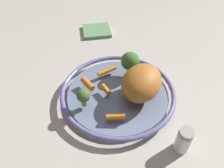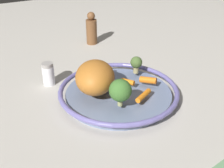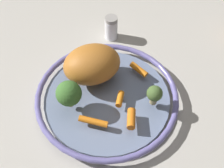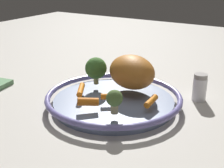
{
  "view_description": "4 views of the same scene",
  "coord_description": "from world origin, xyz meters",
  "px_view_note": "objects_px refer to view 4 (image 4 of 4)",
  "views": [
    {
      "loc": [
        -0.45,
        0.02,
        0.49
      ],
      "look_at": [
        -0.01,
        0.02,
        0.06
      ],
      "focal_mm": 33.41,
      "sensor_mm": 36.0,
      "label": 1
    },
    {
      "loc": [
        0.65,
        -0.36,
        0.47
      ],
      "look_at": [
        -0.0,
        -0.02,
        0.05
      ],
      "focal_mm": 47.37,
      "sensor_mm": 36.0,
      "label": 2
    },
    {
      "loc": [
        0.3,
        0.31,
        0.64
      ],
      "look_at": [
        -0.02,
        -0.0,
        0.06
      ],
      "focal_mm": 48.68,
      "sensor_mm": 36.0,
      "label": 3
    },
    {
      "loc": [
        -0.4,
        0.66,
        0.35
      ],
      "look_at": [
        0.01,
        -0.0,
        0.06
      ],
      "focal_mm": 51.78,
      "sensor_mm": 36.0,
      "label": 4
    }
  ],
  "objects_px": {
    "baby_carrot_right": "(88,102)",
    "roast_chicken_piece": "(132,72)",
    "serving_bowl": "(114,100)",
    "baby_carrot_back": "(109,97)",
    "broccoli_floret_large": "(114,99)",
    "broccoli_floret_mid": "(96,68)",
    "salt_shaker": "(200,87)",
    "baby_carrot_left": "(81,90)",
    "baby_carrot_center": "(151,101)"
  },
  "relations": [
    {
      "from": "baby_carrot_center",
      "to": "broccoli_floret_mid",
      "type": "xyz_separation_m",
      "value": [
        0.19,
        -0.05,
        0.04
      ]
    },
    {
      "from": "baby_carrot_center",
      "to": "roast_chicken_piece",
      "type": "bearing_deg",
      "value": -38.69
    },
    {
      "from": "serving_bowl",
      "to": "baby_carrot_right",
      "type": "xyz_separation_m",
      "value": [
        0.01,
        0.09,
        0.03
      ]
    },
    {
      "from": "serving_bowl",
      "to": "broccoli_floret_mid",
      "type": "xyz_separation_m",
      "value": [
        0.08,
        -0.04,
        0.06
      ]
    },
    {
      "from": "roast_chicken_piece",
      "to": "broccoli_floret_large",
      "type": "distance_m",
      "value": 0.17
    },
    {
      "from": "broccoli_floret_large",
      "to": "broccoli_floret_mid",
      "type": "bearing_deg",
      "value": -43.79
    },
    {
      "from": "baby_carrot_right",
      "to": "broccoli_floret_large",
      "type": "bearing_deg",
      "value": 177.67
    },
    {
      "from": "salt_shaker",
      "to": "roast_chicken_piece",
      "type": "bearing_deg",
      "value": 29.51
    },
    {
      "from": "broccoli_floret_mid",
      "to": "salt_shaker",
      "type": "distance_m",
      "value": 0.29
    },
    {
      "from": "baby_carrot_back",
      "to": "baby_carrot_center",
      "type": "bearing_deg",
      "value": -164.2
    },
    {
      "from": "serving_bowl",
      "to": "baby_carrot_right",
      "type": "height_order",
      "value": "baby_carrot_right"
    },
    {
      "from": "serving_bowl",
      "to": "roast_chicken_piece",
      "type": "relative_size",
      "value": 2.49
    },
    {
      "from": "baby_carrot_back",
      "to": "broccoli_floret_large",
      "type": "distance_m",
      "value": 0.08
    },
    {
      "from": "broccoli_floret_mid",
      "to": "broccoli_floret_large",
      "type": "bearing_deg",
      "value": 136.21
    },
    {
      "from": "baby_carrot_left",
      "to": "broccoli_floret_mid",
      "type": "relative_size",
      "value": 0.88
    },
    {
      "from": "baby_carrot_back",
      "to": "broccoli_floret_mid",
      "type": "bearing_deg",
      "value": -40.19
    },
    {
      "from": "baby_carrot_center",
      "to": "broccoli_floret_large",
      "type": "xyz_separation_m",
      "value": [
        0.05,
        0.09,
        0.03
      ]
    },
    {
      "from": "serving_bowl",
      "to": "salt_shaker",
      "type": "height_order",
      "value": "salt_shaker"
    },
    {
      "from": "serving_bowl",
      "to": "baby_carrot_center",
      "type": "bearing_deg",
      "value": 176.08
    },
    {
      "from": "baby_carrot_right",
      "to": "baby_carrot_center",
      "type": "xyz_separation_m",
      "value": [
        -0.12,
        -0.09,
        -0.0
      ]
    },
    {
      "from": "baby_carrot_center",
      "to": "baby_carrot_back",
      "type": "xyz_separation_m",
      "value": [
        0.1,
        0.03,
        -0.0
      ]
    },
    {
      "from": "broccoli_floret_mid",
      "to": "baby_carrot_center",
      "type": "bearing_deg",
      "value": 166.05
    },
    {
      "from": "roast_chicken_piece",
      "to": "baby_carrot_right",
      "type": "xyz_separation_m",
      "value": [
        0.03,
        0.16,
        -0.03
      ]
    },
    {
      "from": "roast_chicken_piece",
      "to": "serving_bowl",
      "type": "bearing_deg",
      "value": 76.3
    },
    {
      "from": "serving_bowl",
      "to": "baby_carrot_center",
      "type": "distance_m",
      "value": 0.11
    },
    {
      "from": "baby_carrot_left",
      "to": "serving_bowl",
      "type": "bearing_deg",
      "value": -156.07
    },
    {
      "from": "baby_carrot_left",
      "to": "broccoli_floret_mid",
      "type": "bearing_deg",
      "value": -88.0
    },
    {
      "from": "baby_carrot_left",
      "to": "baby_carrot_right",
      "type": "bearing_deg",
      "value": 137.94
    },
    {
      "from": "roast_chicken_piece",
      "to": "baby_carrot_back",
      "type": "distance_m",
      "value": 0.11
    },
    {
      "from": "broccoli_floret_mid",
      "to": "roast_chicken_piece",
      "type": "bearing_deg",
      "value": -164.55
    },
    {
      "from": "serving_bowl",
      "to": "baby_carrot_center",
      "type": "relative_size",
      "value": 6.99
    },
    {
      "from": "roast_chicken_piece",
      "to": "baby_carrot_left",
      "type": "xyz_separation_m",
      "value": [
        0.09,
        0.1,
        -0.04
      ]
    },
    {
      "from": "baby_carrot_left",
      "to": "broccoli_floret_large",
      "type": "bearing_deg",
      "value": 156.31
    },
    {
      "from": "baby_carrot_left",
      "to": "baby_carrot_back",
      "type": "bearing_deg",
      "value": 179.34
    },
    {
      "from": "baby_carrot_left",
      "to": "baby_carrot_back",
      "type": "height_order",
      "value": "same"
    },
    {
      "from": "baby_carrot_center",
      "to": "broccoli_floret_mid",
      "type": "bearing_deg",
      "value": -13.95
    },
    {
      "from": "roast_chicken_piece",
      "to": "salt_shaker",
      "type": "height_order",
      "value": "roast_chicken_piece"
    },
    {
      "from": "baby_carrot_right",
      "to": "baby_carrot_back",
      "type": "height_order",
      "value": "baby_carrot_right"
    },
    {
      "from": "baby_carrot_right",
      "to": "baby_carrot_center",
      "type": "bearing_deg",
      "value": -145.34
    },
    {
      "from": "broccoli_floret_large",
      "to": "serving_bowl",
      "type": "bearing_deg",
      "value": -57.87
    },
    {
      "from": "serving_bowl",
      "to": "roast_chicken_piece",
      "type": "distance_m",
      "value": 0.09
    },
    {
      "from": "baby_carrot_right",
      "to": "broccoli_floret_large",
      "type": "height_order",
      "value": "broccoli_floret_large"
    },
    {
      "from": "baby_carrot_back",
      "to": "broccoli_floret_large",
      "type": "height_order",
      "value": "broccoli_floret_large"
    },
    {
      "from": "roast_chicken_piece",
      "to": "salt_shaker",
      "type": "relative_size",
      "value": 1.9
    },
    {
      "from": "salt_shaker",
      "to": "serving_bowl",
      "type": "bearing_deg",
      "value": 41.76
    },
    {
      "from": "baby_carrot_right",
      "to": "roast_chicken_piece",
      "type": "bearing_deg",
      "value": -100.92
    },
    {
      "from": "baby_carrot_left",
      "to": "baby_carrot_center",
      "type": "distance_m",
      "value": 0.19
    },
    {
      "from": "serving_bowl",
      "to": "baby_carrot_back",
      "type": "relative_size",
      "value": 8.66
    },
    {
      "from": "baby_carrot_left",
      "to": "baby_carrot_right",
      "type": "height_order",
      "value": "baby_carrot_right"
    },
    {
      "from": "roast_chicken_piece",
      "to": "broccoli_floret_large",
      "type": "relative_size",
      "value": 2.56
    }
  ]
}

